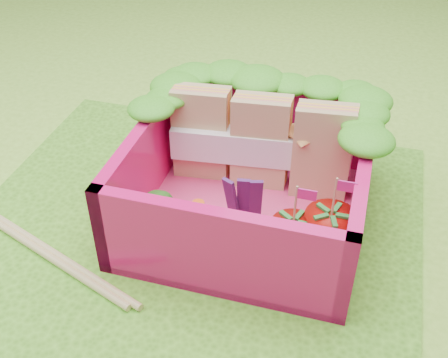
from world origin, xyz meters
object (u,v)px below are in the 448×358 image
broccoli (160,206)px  strawberry_left (292,238)px  bento_box (249,180)px  strawberry_right (329,234)px  chopsticks (0,222)px  sandwich_stack (262,143)px

broccoli → strawberry_left: strawberry_left is taller
bento_box → strawberry_left: 0.44m
strawberry_left → strawberry_right: (0.18, 0.06, 0.02)m
bento_box → broccoli: (-0.42, -0.31, -0.04)m
strawberry_right → chopsticks: 1.89m
chopsticks → bento_box: bearing=19.0°
strawberry_right → chopsticks: size_ratio=0.25×
broccoli → strawberry_right: size_ratio=0.62×
sandwich_stack → strawberry_left: (0.31, -0.59, -0.17)m
strawberry_left → sandwich_stack: bearing=117.6°
strawberry_left → chopsticks: strawberry_left is taller
broccoli → strawberry_right: bearing=4.7°
strawberry_left → chopsticks: 1.70m
broccoli → chopsticks: broccoli is taller
strawberry_right → chopsticks: bearing=-172.8°
sandwich_stack → broccoli: sandwich_stack is taller
bento_box → strawberry_right: (0.49, -0.24, -0.08)m
broccoli → strawberry_left: (0.73, 0.01, -0.06)m
sandwich_stack → strawberry_left: size_ratio=2.31×
bento_box → sandwich_stack: sandwich_stack is taller
broccoli → strawberry_left: size_ratio=0.68×
sandwich_stack → strawberry_left: bearing=-62.4°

